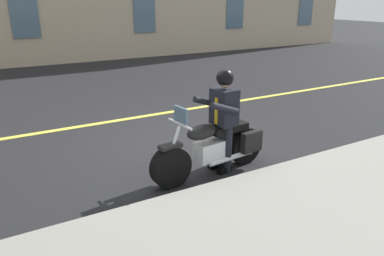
# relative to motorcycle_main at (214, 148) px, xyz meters

# --- Properties ---
(ground_plane) EXTENTS (80.00, 80.00, 0.00)m
(ground_plane) POSITION_rel_motorcycle_main_xyz_m (-0.07, -1.48, -0.45)
(ground_plane) COLOR black
(lane_center_stripe) EXTENTS (60.00, 0.16, 0.01)m
(lane_center_stripe) POSITION_rel_motorcycle_main_xyz_m (-0.07, -3.48, -0.45)
(lane_center_stripe) COLOR #E5DB4C
(lane_center_stripe) RESTS_ON ground_plane
(motorcycle_main) EXTENTS (2.22, 0.74, 1.26)m
(motorcycle_main) POSITION_rel_motorcycle_main_xyz_m (0.00, 0.00, 0.00)
(motorcycle_main) COLOR black
(motorcycle_main) RESTS_ON ground_plane
(rider_main) EXTENTS (0.66, 0.60, 1.74)m
(rider_main) POSITION_rel_motorcycle_main_xyz_m (-0.19, -0.02, 0.58)
(rider_main) COLOR black
(rider_main) RESTS_ON ground_plane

